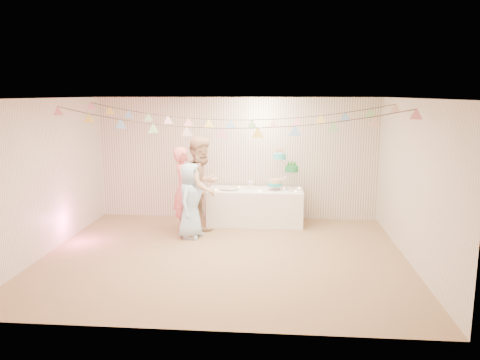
# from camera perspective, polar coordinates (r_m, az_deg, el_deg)

# --- Properties ---
(floor) EXTENTS (6.00, 6.00, 0.00)m
(floor) POSITION_cam_1_polar(r_m,az_deg,el_deg) (7.91, -1.95, -9.26)
(floor) COLOR #866748
(floor) RESTS_ON ground
(ceiling) EXTENTS (6.00, 6.00, 0.00)m
(ceiling) POSITION_cam_1_polar(r_m,az_deg,el_deg) (7.45, -2.08, 9.93)
(ceiling) COLOR white
(ceiling) RESTS_ON ground
(back_wall) EXTENTS (6.00, 6.00, 0.00)m
(back_wall) POSITION_cam_1_polar(r_m,az_deg,el_deg) (10.03, -0.33, 2.62)
(back_wall) COLOR silver
(back_wall) RESTS_ON ground
(front_wall) EXTENTS (6.00, 6.00, 0.00)m
(front_wall) POSITION_cam_1_polar(r_m,az_deg,el_deg) (5.16, -5.31, -4.98)
(front_wall) COLOR silver
(front_wall) RESTS_ON ground
(left_wall) EXTENTS (5.00, 5.00, 0.00)m
(left_wall) POSITION_cam_1_polar(r_m,az_deg,el_deg) (8.46, -22.62, 0.35)
(left_wall) COLOR silver
(left_wall) RESTS_ON ground
(right_wall) EXTENTS (5.00, 5.00, 0.00)m
(right_wall) POSITION_cam_1_polar(r_m,az_deg,el_deg) (7.81, 20.41, -0.29)
(right_wall) COLOR silver
(right_wall) RESTS_ON ground
(table) EXTENTS (1.95, 0.78, 0.73)m
(table) POSITION_cam_1_polar(r_m,az_deg,el_deg) (9.71, 1.88, -3.27)
(table) COLOR white
(table) RESTS_ON floor
(cake_stand) EXTENTS (0.70, 0.41, 0.78)m
(cake_stand) POSITION_cam_1_polar(r_m,az_deg,el_deg) (9.59, 5.21, 1.24)
(cake_stand) COLOR silver
(cake_stand) RESTS_ON table
(cake_bottom) EXTENTS (0.31, 0.31, 0.15)m
(cake_bottom) POSITION_cam_1_polar(r_m,az_deg,el_deg) (9.58, 4.28, -0.59)
(cake_bottom) COLOR #26B3B5
(cake_bottom) RESTS_ON cake_stand
(cake_middle) EXTENTS (0.27, 0.27, 0.22)m
(cake_middle) POSITION_cam_1_polar(r_m,az_deg,el_deg) (9.69, 6.26, 1.12)
(cake_middle) COLOR #1B7F3C
(cake_middle) RESTS_ON cake_stand
(cake_top_tier) EXTENTS (0.25, 0.25, 0.19)m
(cake_top_tier) POSITION_cam_1_polar(r_m,az_deg,el_deg) (9.52, 4.87, 2.63)
(cake_top_tier) COLOR #43CAD3
(cake_top_tier) RESTS_ON cake_stand
(platter) EXTENTS (0.37, 0.37, 0.02)m
(platter) POSITION_cam_1_polar(r_m,az_deg,el_deg) (9.61, -1.30, -0.99)
(platter) COLOR white
(platter) RESTS_ON table
(posy) EXTENTS (0.15, 0.15, 0.17)m
(posy) POSITION_cam_1_polar(r_m,az_deg,el_deg) (9.66, 1.29, -0.47)
(posy) COLOR white
(posy) RESTS_ON table
(person_adult_a) EXTENTS (0.44, 0.63, 1.66)m
(person_adult_a) POSITION_cam_1_polar(r_m,az_deg,el_deg) (9.25, -6.88, -1.08)
(person_adult_a) COLOR #F17F7E
(person_adult_a) RESTS_ON floor
(person_adult_b) EXTENTS (1.03, 1.13, 1.89)m
(person_adult_b) POSITION_cam_1_polar(r_m,az_deg,el_deg) (8.91, -4.65, -0.73)
(person_adult_b) COLOR tan
(person_adult_b) RESTS_ON floor
(person_child) EXTENTS (0.60, 0.78, 1.42)m
(person_child) POSITION_cam_1_polar(r_m,az_deg,el_deg) (8.78, -6.05, -2.49)
(person_child) COLOR #A2CBE6
(person_child) RESTS_ON floor
(bunting_back) EXTENTS (5.60, 1.10, 0.40)m
(bunting_back) POSITION_cam_1_polar(r_m,az_deg,el_deg) (8.54, -1.18, 8.33)
(bunting_back) COLOR pink
(bunting_back) RESTS_ON ceiling
(bunting_front) EXTENTS (5.60, 0.90, 0.36)m
(bunting_front) POSITION_cam_1_polar(r_m,az_deg,el_deg) (7.26, -2.25, 7.70)
(bunting_front) COLOR #72A5E5
(bunting_front) RESTS_ON ceiling
(tealight_0) EXTENTS (0.04, 0.04, 0.03)m
(tealight_0) POSITION_cam_1_polar(r_m,az_deg,el_deg) (9.55, -2.95, -1.17)
(tealight_0) COLOR #FFD88C
(tealight_0) RESTS_ON table
(tealight_1) EXTENTS (0.04, 0.04, 0.03)m
(tealight_1) POSITION_cam_1_polar(r_m,az_deg,el_deg) (9.82, -0.09, -0.83)
(tealight_1) COLOR #FFD88C
(tealight_1) RESTS_ON table
(tealight_2) EXTENTS (0.04, 0.04, 0.03)m
(tealight_2) POSITION_cam_1_polar(r_m,az_deg,el_deg) (9.40, 2.43, -1.35)
(tealight_2) COLOR #FFD88C
(tealight_2) RESTS_ON table
(tealight_3) EXTENTS (0.04, 0.04, 0.03)m
(tealight_3) POSITION_cam_1_polar(r_m,az_deg,el_deg) (9.83, 4.00, -0.85)
(tealight_3) COLOR #FFD88C
(tealight_3) RESTS_ON table
(tealight_4) EXTENTS (0.04, 0.04, 0.03)m
(tealight_4) POSITION_cam_1_polar(r_m,az_deg,el_deg) (9.44, 6.81, -1.36)
(tealight_4) COLOR #FFD88C
(tealight_4) RESTS_ON table
(tealight_5) EXTENTS (0.04, 0.04, 0.03)m
(tealight_5) POSITION_cam_1_polar(r_m,az_deg,el_deg) (9.77, 7.22, -0.97)
(tealight_5) COLOR #FFD88C
(tealight_5) RESTS_ON table
(tealight_6) EXTENTS (0.04, 0.04, 0.03)m
(tealight_6) POSITION_cam_1_polar(r_m,az_deg,el_deg) (9.64, 5.39, -1.09)
(tealight_6) COLOR #FFD88C
(tealight_6) RESTS_ON table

